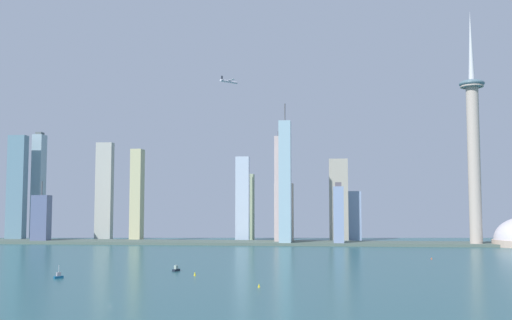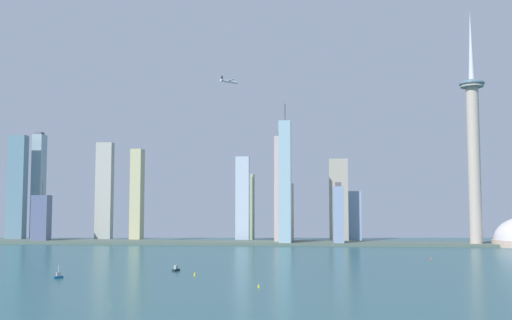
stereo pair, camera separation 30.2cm
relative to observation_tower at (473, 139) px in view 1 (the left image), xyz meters
The scene contains 22 objects.
ground_plane 604.81m from the observation_tower, 121.41° to the right, with size 6000.00×6000.00×0.00m, color #27555B.
waterfront_pier 336.42m from the observation_tower, behind, with size 878.11×75.40×3.53m, color #4F6056.
observation_tower is the anchor object (origin of this frame).
skyscraper_0 605.61m from the observation_tower, behind, with size 23.89×17.17×87.45m.
skyscraper_1 207.27m from the observation_tower, 146.08° to the left, with size 19.28×15.15×74.30m.
skyscraper_2 201.94m from the observation_tower, behind, with size 13.58×21.59×83.35m.
skyscraper_3 347.81m from the observation_tower, 159.48° to the left, with size 24.83×17.58×101.74m.
skyscraper_4 659.62m from the observation_tower, behind, with size 26.45×15.02×158.94m.
skyscraper_5 479.69m from the observation_tower, behind, with size 16.15×20.99×136.64m.
skyscraper_6 282.64m from the observation_tower, 162.13° to the left, with size 27.22×26.02×96.84m.
skyscraper_7 262.03m from the observation_tower, behind, with size 20.76×24.63×156.25m.
skyscraper_8 649.12m from the observation_tower, behind, with size 15.84×20.10×168.51m.
skyscraper_9 206.09m from the observation_tower, 155.76° to the left, with size 27.10×21.10×120.79m.
skyscraper_10 543.23m from the observation_tower, behind, with size 25.12×13.74×150.38m.
skyscraper_11 331.62m from the observation_tower, 166.97° to the left, with size 19.75×12.80×125.09m.
skyscraper_12 252.88m from the observation_tower, behind, with size 15.83×24.87×190.36m.
boat_0 569.71m from the observation_tower, 133.53° to the right, with size 5.75×6.34×9.30m.
boat_1 483.56m from the observation_tower, 132.07° to the right, with size 4.87×8.18×4.64m.
channel_buoy_0 265.82m from the observation_tower, 114.05° to the right, with size 1.48×1.48×1.56m, color #E54C19.
channel_buoy_1 511.76m from the observation_tower, 118.63° to the right, with size 1.55×1.55×2.32m, color yellow.
channel_buoy_2 491.97m from the observation_tower, 127.80° to the right, with size 1.60×1.60×2.92m, color yellow.
airplane 342.51m from the observation_tower, behind, with size 24.16×24.35×8.37m.
Camera 1 is at (110.79, -307.78, 49.12)m, focal length 42.34 mm.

